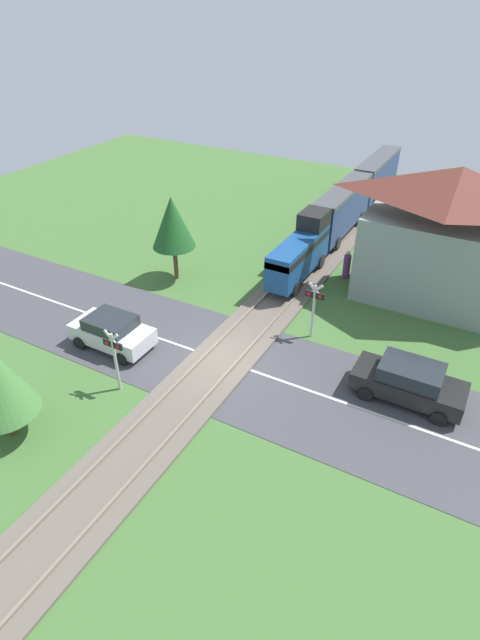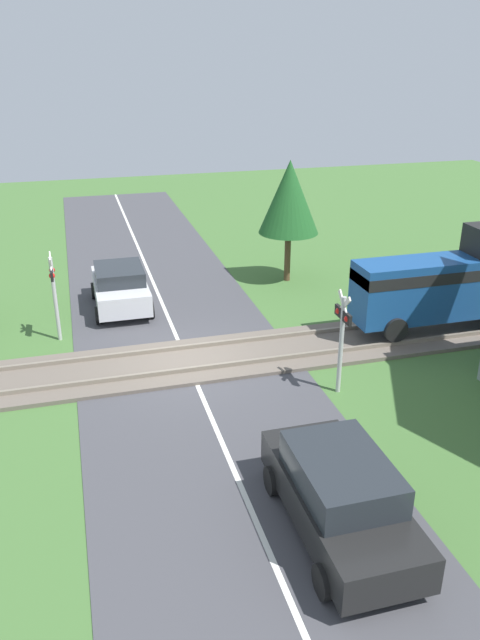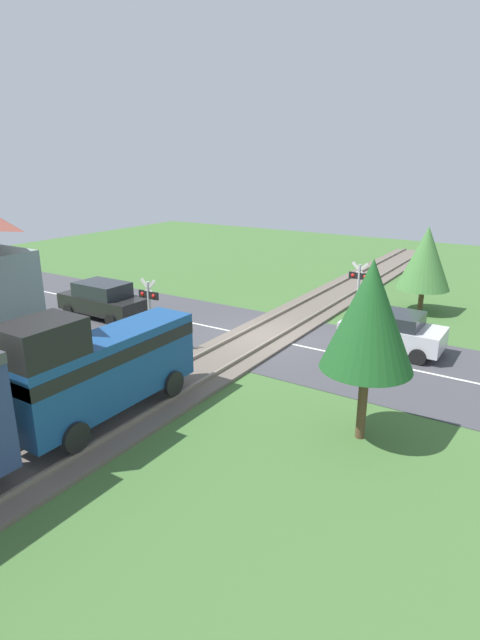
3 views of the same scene
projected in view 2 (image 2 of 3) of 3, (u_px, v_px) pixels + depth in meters
name	position (u px, v px, depth m)	size (l,w,h in m)	color
ground_plane	(188.00, 363.00, 18.26)	(60.00, 60.00, 0.00)	#426B33
road_surface	(188.00, 363.00, 18.25)	(48.00, 6.40, 0.02)	#424247
track_bed	(188.00, 361.00, 18.23)	(2.80, 48.00, 0.24)	#665B51
car_near_crossing	(120.00, 287.00, 21.87)	(3.71, 1.95, 1.52)	silver
car_far_side	(340.00, 494.00, 11.59)	(4.25, 1.93, 1.64)	black
crossing_signal_west_approach	(53.00, 285.00, 19.02)	(0.90, 0.18, 2.83)	#B7B7B7
crossing_signal_east_approach	(342.00, 329.00, 16.03)	(0.90, 0.18, 2.83)	#B7B7B7
tree_roadside_hedge	(289.00, 197.00, 23.54)	(2.31, 2.31, 4.72)	brown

